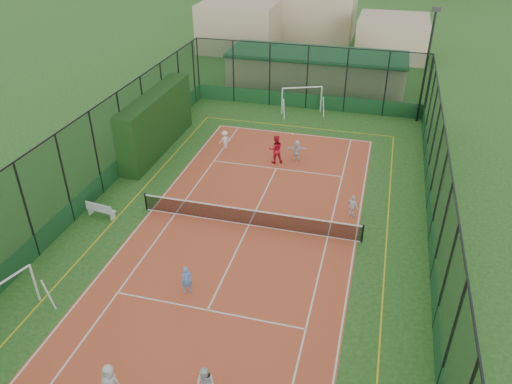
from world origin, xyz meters
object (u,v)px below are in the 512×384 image
Objects in this scene: child_far_left at (225,140)px; futsal_goal_far at (302,100)px; clubhouse at (316,71)px; white_bench at (101,209)px; futsal_goal_near at (4,304)px; floodlight_ne at (426,67)px; coach at (276,149)px; child_far_right at (353,206)px; child_near_mid at (187,280)px; child_far_back at (297,150)px; child_near_left at (110,382)px.

futsal_goal_far is at bearing -159.52° from child_far_left.
clubhouse is at bearing -149.02° from child_far_left.
white_bench is 7.82m from futsal_goal_near.
coach is (-8.84, -9.38, -3.19)m from floodlight_ne.
child_far_right is (12.88, 3.38, 0.20)m from white_bench.
child_far_back reaches higher than child_near_mid.
child_near_left reaches higher than child_far_left.
child_near_mid reaches higher than child_far_right.
child_far_back is (5.00, -0.50, 0.07)m from child_far_left.
coach is (0.97, 12.76, 0.28)m from child_near_mid.
child_far_left is at bearing -146.90° from floodlight_ne.
clubhouse reaches higher than child_far_right.
white_bench is at bearing -132.62° from floodlight_ne.
child_near_left is at bearing 94.41° from child_far_right.
child_far_right is 7.04m from child_far_back.
white_bench is at bearing -108.56° from clubhouse.
futsal_goal_far is at bearing -37.57° from child_far_right.
child_near_mid is at bearing -115.12° from futsal_goal_far.
coach is (-0.24, -14.78, -0.64)m from clubhouse.
floodlight_ne reaches higher than child_far_right.
clubhouse is at bearing -44.04° from child_far_right.
child_far_right is at bearing 115.08° from coach.
child_far_back is at bearing -10.23° from futsal_goal_near.
child_far_left reaches higher than white_bench.
futsal_goal_near is 26.03m from futsal_goal_far.
floodlight_ne is 12.07m from child_far_back.
futsal_goal_far is (-8.77, -0.65, -3.10)m from floodlight_ne.
child_far_back is (2.73, 19.00, -0.06)m from child_near_left.
child_near_left is at bearing -93.00° from clubhouse.
clubhouse is 12.16× the size of child_far_left.
child_far_right is (5.08, -19.85, -0.92)m from clubhouse.
child_far_left is 0.90× the size of child_far_back.
futsal_goal_near is 16.83m from child_far_right.
child_near_left is at bearing -110.44° from floodlight_ne.
child_far_left is at bearing 94.22° from child_near_left.
white_bench is 0.55× the size of futsal_goal_near.
futsal_goal_near is 17.75m from child_far_left.
child_near_left is at bearing -93.61° from futsal_goal_near.
white_bench is (-7.80, -23.23, -1.12)m from clubhouse.
child_far_left is at bearing -2.82° from child_far_right.
floodlight_ne is 15.45m from child_far_left.
white_bench is 10.33m from child_far_left.
floodlight_ne is 30.42m from futsal_goal_near.
child_far_left is (-12.61, -8.22, -3.49)m from floodlight_ne.
futsal_goal_near is 2.14× the size of child_far_back.
child_near_mid is (0.53, 5.59, -0.10)m from child_near_left.
child_far_back is (8.79, 9.10, 0.24)m from white_bench.
futsal_goal_near reaches higher than coach.
child_near_mid reaches higher than child_far_left.
child_near_mid is at bearing 70.11° from child_far_back.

